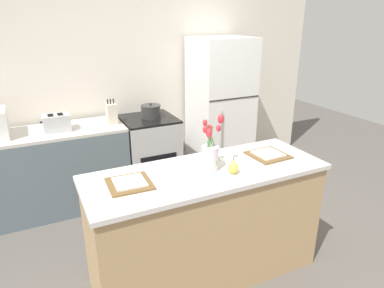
{
  "coord_description": "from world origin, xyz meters",
  "views": [
    {
      "loc": [
        -1.09,
        -2.0,
        1.99
      ],
      "look_at": [
        0.0,
        0.25,
        1.05
      ],
      "focal_mm": 32.0,
      "sensor_mm": 36.0,
      "label": 1
    }
  ],
  "objects": [
    {
      "name": "back_counter",
      "position": [
        -1.06,
        1.6,
        0.45
      ],
      "size": [
        1.68,
        0.6,
        0.89
      ],
      "color": "slate",
      "rests_on": "ground_plane"
    },
    {
      "name": "flower_vase",
      "position": [
        0.03,
        0.0,
        1.06
      ],
      "size": [
        0.17,
        0.17,
        0.41
      ],
      "color": "silver",
      "rests_on": "kitchen_island"
    },
    {
      "name": "cooking_pot",
      "position": [
        0.13,
        1.59,
        0.97
      ],
      "size": [
        0.23,
        0.23,
        0.17
      ],
      "color": "#2D2D2D",
      "rests_on": "stove_range"
    },
    {
      "name": "kitchen_island",
      "position": [
        0.0,
        0.0,
        0.47
      ],
      "size": [
        1.8,
        0.66,
        0.93
      ],
      "color": "tan",
      "rests_on": "ground_plane"
    },
    {
      "name": "pear_figurine",
      "position": [
        0.14,
        -0.13,
        0.97
      ],
      "size": [
        0.07,
        0.07,
        0.12
      ],
      "color": "#E5CC4C",
      "rests_on": "kitchen_island"
    },
    {
      "name": "refrigerator",
      "position": [
        1.05,
        1.6,
        0.88
      ],
      "size": [
        0.68,
        0.67,
        1.76
      ],
      "color": "white",
      "rests_on": "ground_plane"
    },
    {
      "name": "toaster",
      "position": [
        -0.88,
        1.55,
        0.98
      ],
      "size": [
        0.28,
        0.18,
        0.17
      ],
      "color": "#B7BABC",
      "rests_on": "back_counter"
    },
    {
      "name": "stove_range",
      "position": [
        0.1,
        1.6,
        0.45
      ],
      "size": [
        0.6,
        0.61,
        0.89
      ],
      "color": "#B2B5B7",
      "rests_on": "ground_plane"
    },
    {
      "name": "plate_setting_right",
      "position": [
        0.57,
        0.03,
        0.94
      ],
      "size": [
        0.3,
        0.3,
        0.02
      ],
      "color": "brown",
      "rests_on": "kitchen_island"
    },
    {
      "name": "ground_plane",
      "position": [
        0.0,
        0.0,
        0.0
      ],
      "size": [
        10.0,
        10.0,
        0.0
      ],
      "primitive_type": "plane",
      "color": "#59544F"
    },
    {
      "name": "plate_setting_left",
      "position": [
        -0.57,
        0.03,
        0.94
      ],
      "size": [
        0.3,
        0.3,
        0.02
      ],
      "color": "brown",
      "rests_on": "kitchen_island"
    },
    {
      "name": "knife_block",
      "position": [
        -0.32,
        1.56,
        1.0
      ],
      "size": [
        0.1,
        0.14,
        0.27
      ],
      "color": "beige",
      "rests_on": "back_counter"
    },
    {
      "name": "back_wall",
      "position": [
        0.0,
        2.0,
        1.35
      ],
      "size": [
        5.2,
        0.08,
        2.7
      ],
      "color": "silver",
      "rests_on": "ground_plane"
    }
  ]
}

